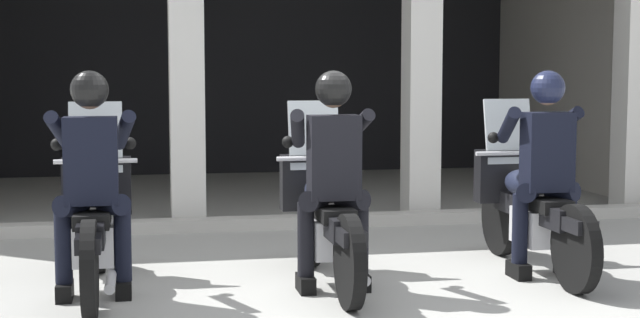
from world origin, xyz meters
TOP-DOWN VIEW (x-y plane):
  - ground_plane at (0.00, 3.00)m, footprint 80.00×80.00m
  - station_building at (0.39, 5.88)m, footprint 8.65×5.26m
  - kerb_strip at (0.39, 2.73)m, footprint 8.15×0.24m
  - motorcycle_left at (-1.68, 0.44)m, footprint 0.62×2.04m
  - police_officer_left at (-1.68, 0.15)m, footprint 0.63×0.61m
  - motorcycle_center at (0.00, 0.34)m, footprint 0.62×2.04m
  - police_officer_center at (0.00, 0.06)m, footprint 0.63×0.61m
  - motorcycle_right at (1.68, 0.46)m, footprint 0.62×2.04m
  - police_officer_right at (1.68, 0.18)m, footprint 0.63×0.61m

SIDE VIEW (x-z plane):
  - ground_plane at x=0.00m, z-range 0.00..0.00m
  - kerb_strip at x=0.39m, z-range 0.00..0.12m
  - motorcycle_left at x=-1.68m, z-range -0.17..1.17m
  - motorcycle_center at x=0.00m, z-range -0.17..1.17m
  - motorcycle_right at x=1.68m, z-range -0.17..1.17m
  - police_officer_left at x=-1.68m, z-range 0.15..1.73m
  - police_officer_center at x=0.00m, z-range 0.15..1.73m
  - police_officer_right at x=1.68m, z-range 0.15..1.73m
  - station_building at x=0.39m, z-range 0.44..3.92m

